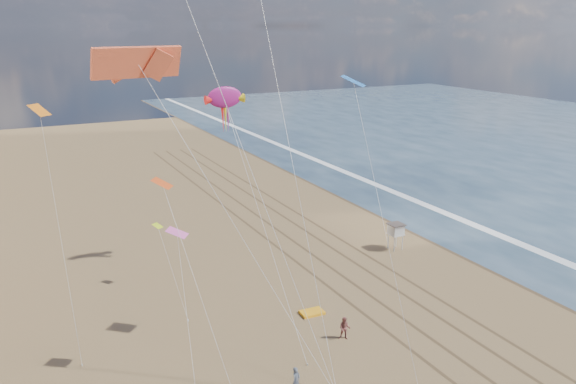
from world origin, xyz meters
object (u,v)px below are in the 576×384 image
object	(u,v)px
lifeguard_stand	(396,230)
grounded_kite	(312,312)
show_kite	(225,98)
kite_flyer_b	(345,328)
kite_flyer_a	(296,380)

from	to	relation	value
lifeguard_stand	grounded_kite	size ratio (longest dim) A/B	1.48
lifeguard_stand	show_kite	bearing A→B (deg)	164.80
kite_flyer_b	lifeguard_stand	bearing A→B (deg)	77.16
grounded_kite	show_kite	world-z (taller)	show_kite
kite_flyer_a	lifeguard_stand	bearing A→B (deg)	9.68
kite_flyer_a	kite_flyer_b	distance (m)	7.63
lifeguard_stand	kite_flyer_b	size ratio (longest dim) A/B	1.57
grounded_kite	kite_flyer_b	size ratio (longest dim) A/B	1.06
lifeguard_stand	show_kite	distance (m)	22.96
show_kite	grounded_kite	bearing A→B (deg)	-80.11
show_kite	kite_flyer_a	world-z (taller)	show_kite
kite_flyer_a	kite_flyer_b	xyz separation A→B (m)	(6.40, 4.14, -0.02)
kite_flyer_b	grounded_kite	bearing A→B (deg)	129.42
grounded_kite	show_kite	distance (m)	21.18
grounded_kite	kite_flyer_b	distance (m)	4.66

